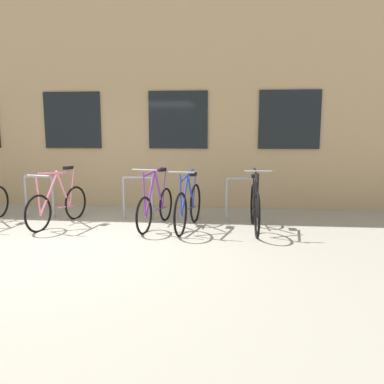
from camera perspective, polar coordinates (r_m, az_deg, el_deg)
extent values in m
plane|color=gray|center=(6.04, -17.49, -7.79)|extent=(42.00, 42.00, 0.00)
cube|color=tan|center=(12.33, -5.61, 14.32)|extent=(28.00, 7.08, 5.73)
cube|color=black|center=(9.19, -17.33, 10.13)|extent=(1.30, 0.04, 1.24)
cube|color=black|center=(8.57, -2.08, 10.64)|extent=(1.30, 0.04, 1.24)
cube|color=black|center=(8.60, 14.27, 10.37)|extent=(1.30, 0.04, 1.24)
cylinder|color=gray|center=(8.35, -23.42, -0.65)|extent=(0.05, 0.05, 0.82)
cylinder|color=gray|center=(8.10, -19.95, -0.73)|extent=(0.05, 0.05, 0.82)
cylinder|color=gray|center=(8.17, -21.88, 2.15)|extent=(0.56, 0.05, 0.05)
cylinder|color=gray|center=(7.60, -10.08, -0.94)|extent=(0.05, 0.05, 0.82)
cylinder|color=gray|center=(7.47, -5.94, -1.01)|extent=(0.05, 0.05, 0.82)
cylinder|color=gray|center=(7.47, -8.09, 2.13)|extent=(0.56, 0.05, 0.05)
cylinder|color=gray|center=(7.33, 5.18, -1.20)|extent=(0.05, 0.05, 0.82)
cylinder|color=gray|center=(7.35, 9.55, -1.26)|extent=(0.05, 0.05, 0.82)
cylinder|color=gray|center=(7.27, 7.43, 1.96)|extent=(0.56, 0.05, 0.05)
torus|color=black|center=(7.88, -16.88, -1.57)|extent=(0.19, 0.65, 0.66)
torus|color=black|center=(7.07, -21.85, -3.00)|extent=(0.19, 0.65, 0.66)
cylinder|color=pink|center=(7.24, -20.50, -0.37)|extent=(0.15, 0.50, 0.68)
cylinder|color=pink|center=(7.55, -18.54, 0.35)|extent=(0.12, 0.38, 0.74)
cylinder|color=pink|center=(7.33, -19.79, 2.64)|extent=(0.23, 0.81, 0.10)
cylinder|color=pink|center=(7.68, -18.01, -2.07)|extent=(0.15, 0.52, 0.07)
cylinder|color=pink|center=(7.76, -17.37, 0.79)|extent=(0.07, 0.20, 0.69)
cylinder|color=pink|center=(7.04, -21.86, -0.50)|extent=(0.05, 0.08, 0.62)
cube|color=black|center=(7.65, -17.90, 3.44)|extent=(0.14, 0.22, 0.06)
cylinder|color=gray|center=(7.01, -21.89, 2.25)|extent=(0.43, 0.13, 0.03)
torus|color=black|center=(7.26, 9.02, -1.80)|extent=(0.05, 0.75, 0.75)
torus|color=black|center=(6.30, 9.65, -3.45)|extent=(0.05, 0.75, 0.75)
cylinder|color=black|center=(6.51, 9.53, -0.23)|extent=(0.04, 0.47, 0.76)
cylinder|color=black|center=(6.89, 9.26, -0.40)|extent=(0.04, 0.34, 0.59)
cylinder|color=black|center=(6.62, 9.49, 2.44)|extent=(0.04, 0.76, 0.20)
cylinder|color=black|center=(7.02, 9.16, -2.38)|extent=(0.03, 0.49, 0.08)
cylinder|color=black|center=(7.13, 9.12, 0.13)|extent=(0.03, 0.20, 0.53)
cylinder|color=black|center=(6.26, 9.72, -0.35)|extent=(0.03, 0.08, 0.69)
cube|color=black|center=(7.00, 9.23, 2.37)|extent=(0.10, 0.20, 0.06)
cylinder|color=gray|center=(6.24, 9.79, 3.06)|extent=(0.44, 0.03, 0.03)
torus|color=black|center=(7.44, -3.90, -1.86)|extent=(0.16, 0.64, 0.65)
torus|color=black|center=(6.50, -7.11, -3.49)|extent=(0.16, 0.64, 0.65)
cylinder|color=#722D99|center=(6.69, -6.19, -0.12)|extent=(0.13, 0.50, 0.80)
cylinder|color=#722D99|center=(7.07, -4.92, 0.10)|extent=(0.11, 0.37, 0.73)
cylinder|color=#722D99|center=(6.80, -5.69, 3.05)|extent=(0.19, 0.81, 0.11)
cylinder|color=#722D99|center=(7.21, -4.62, -2.41)|extent=(0.13, 0.52, 0.07)
cylinder|color=#722D99|center=(7.31, -4.18, 0.57)|extent=(0.06, 0.20, 0.67)
cylinder|color=#722D99|center=(6.45, -7.09, -0.26)|extent=(0.04, 0.08, 0.74)
cube|color=black|center=(7.18, -4.46, 3.33)|extent=(0.14, 0.22, 0.06)
cylinder|color=gray|center=(6.42, -7.06, 3.27)|extent=(0.44, 0.11, 0.03)
torus|color=black|center=(7.30, 0.50, -1.67)|extent=(0.15, 0.74, 0.74)
torus|color=black|center=(6.31, -1.72, -3.35)|extent=(0.15, 0.74, 0.74)
cylinder|color=#233893|center=(6.53, -1.05, -0.22)|extent=(0.11, 0.50, 0.73)
cylinder|color=#233893|center=(6.92, -0.18, -0.19)|extent=(0.09, 0.37, 0.61)
cylinder|color=#233893|center=(6.65, -0.68, 2.54)|extent=(0.16, 0.81, 0.15)
cylinder|color=#233893|center=(7.06, 0.00, -2.26)|extent=(0.10, 0.52, 0.08)
cylinder|color=#233893|center=(7.17, 0.33, 0.33)|extent=(0.05, 0.20, 0.55)
cylinder|color=#233893|center=(6.27, -1.67, -0.35)|extent=(0.04, 0.08, 0.66)
cube|color=black|center=(7.04, 0.16, 2.65)|extent=(0.13, 0.21, 0.06)
cylinder|color=gray|center=(6.25, -1.63, 2.95)|extent=(0.44, 0.09, 0.03)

